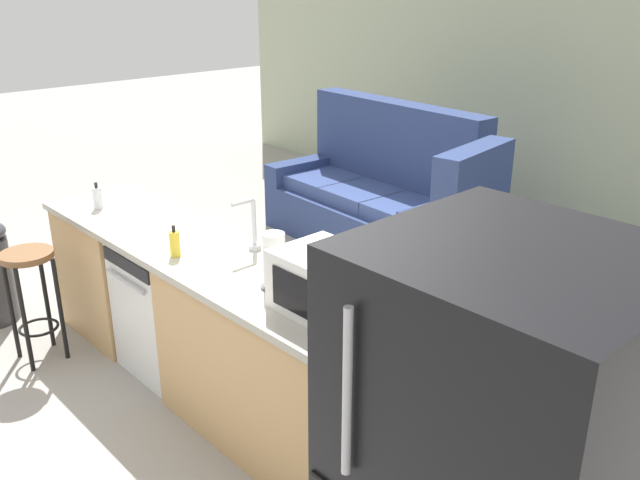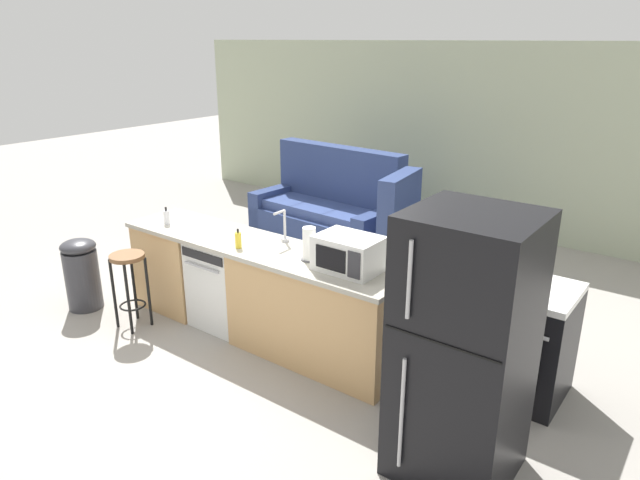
{
  "view_description": "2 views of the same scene",
  "coord_description": "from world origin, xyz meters",
  "px_view_note": "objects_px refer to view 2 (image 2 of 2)",
  "views": [
    {
      "loc": [
        3.1,
        -1.89,
        2.32
      ],
      "look_at": [
        0.47,
        0.55,
        0.91
      ],
      "focal_mm": 38.0,
      "sensor_mm": 36.0,
      "label": 1
    },
    {
      "loc": [
        3.46,
        -3.47,
        2.63
      ],
      "look_at": [
        0.74,
        0.15,
        1.02
      ],
      "focal_mm": 32.0,
      "sensor_mm": 36.0,
      "label": 2
    }
  ],
  "objects_px": {
    "trash_bin": "(82,273)",
    "microwave": "(349,253)",
    "bar_stool": "(129,275)",
    "dishwasher": "(228,283)",
    "paper_towel_roll": "(309,244)",
    "stove_range": "(518,338)",
    "dish_soap_bottle": "(167,217)",
    "refrigerator": "(464,350)",
    "armchair": "(414,248)",
    "kettle": "(510,264)",
    "couch": "(329,213)",
    "soap_bottle": "(238,240)"
  },
  "relations": [
    {
      "from": "trash_bin",
      "to": "microwave",
      "type": "bearing_deg",
      "value": 13.18
    },
    {
      "from": "bar_stool",
      "to": "microwave",
      "type": "bearing_deg",
      "value": 16.39
    },
    {
      "from": "dishwasher",
      "to": "paper_towel_roll",
      "type": "relative_size",
      "value": 2.98
    },
    {
      "from": "stove_range",
      "to": "trash_bin",
      "type": "height_order",
      "value": "stove_range"
    },
    {
      "from": "microwave",
      "to": "dish_soap_bottle",
      "type": "height_order",
      "value": "microwave"
    },
    {
      "from": "refrigerator",
      "to": "bar_stool",
      "type": "bearing_deg",
      "value": -178.96
    },
    {
      "from": "microwave",
      "to": "armchair",
      "type": "bearing_deg",
      "value": 103.4
    },
    {
      "from": "paper_towel_roll",
      "to": "bar_stool",
      "type": "distance_m",
      "value": 1.86
    },
    {
      "from": "dishwasher",
      "to": "kettle",
      "type": "xyz_separation_m",
      "value": [
        2.43,
        0.68,
        0.56
      ]
    },
    {
      "from": "stove_range",
      "to": "couch",
      "type": "bearing_deg",
      "value": 148.68
    },
    {
      "from": "paper_towel_roll",
      "to": "stove_range",
      "type": "bearing_deg",
      "value": 19.66
    },
    {
      "from": "stove_range",
      "to": "microwave",
      "type": "height_order",
      "value": "microwave"
    },
    {
      "from": "paper_towel_roll",
      "to": "kettle",
      "type": "bearing_deg",
      "value": 26.12
    },
    {
      "from": "paper_towel_roll",
      "to": "dish_soap_bottle",
      "type": "xyz_separation_m",
      "value": [
        -1.71,
        -0.08,
        -0.07
      ]
    },
    {
      "from": "dishwasher",
      "to": "paper_towel_roll",
      "type": "distance_m",
      "value": 1.18
    },
    {
      "from": "dishwasher",
      "to": "stove_range",
      "type": "height_order",
      "value": "stove_range"
    },
    {
      "from": "microwave",
      "to": "armchair",
      "type": "relative_size",
      "value": 0.42
    },
    {
      "from": "paper_towel_roll",
      "to": "dish_soap_bottle",
      "type": "relative_size",
      "value": 1.6
    },
    {
      "from": "dishwasher",
      "to": "kettle",
      "type": "height_order",
      "value": "kettle"
    },
    {
      "from": "kettle",
      "to": "bar_stool",
      "type": "bearing_deg",
      "value": -157.51
    },
    {
      "from": "dish_soap_bottle",
      "to": "trash_bin",
      "type": "distance_m",
      "value": 1.09
    },
    {
      "from": "dishwasher",
      "to": "refrigerator",
      "type": "distance_m",
      "value": 2.69
    },
    {
      "from": "trash_bin",
      "to": "kettle",
      "type": "bearing_deg",
      "value": 19.14
    },
    {
      "from": "refrigerator",
      "to": "paper_towel_roll",
      "type": "relative_size",
      "value": 6.12
    },
    {
      "from": "microwave",
      "to": "trash_bin",
      "type": "distance_m",
      "value": 2.96
    },
    {
      "from": "armchair",
      "to": "bar_stool",
      "type": "bearing_deg",
      "value": -120.16
    },
    {
      "from": "dish_soap_bottle",
      "to": "trash_bin",
      "type": "relative_size",
      "value": 0.24
    },
    {
      "from": "soap_bottle",
      "to": "bar_stool",
      "type": "distance_m",
      "value": 1.19
    },
    {
      "from": "dishwasher",
      "to": "dish_soap_bottle",
      "type": "bearing_deg",
      "value": -171.54
    },
    {
      "from": "microwave",
      "to": "soap_bottle",
      "type": "height_order",
      "value": "microwave"
    },
    {
      "from": "stove_range",
      "to": "armchair",
      "type": "relative_size",
      "value": 0.75
    },
    {
      "from": "microwave",
      "to": "refrigerator",
      "type": "bearing_deg",
      "value": -24.37
    },
    {
      "from": "dishwasher",
      "to": "kettle",
      "type": "bearing_deg",
      "value": 15.58
    },
    {
      "from": "dishwasher",
      "to": "soap_bottle",
      "type": "relative_size",
      "value": 4.77
    },
    {
      "from": "couch",
      "to": "stove_range",
      "type": "bearing_deg",
      "value": -31.32
    },
    {
      "from": "dish_soap_bottle",
      "to": "couch",
      "type": "bearing_deg",
      "value": 88.45
    },
    {
      "from": "stove_range",
      "to": "paper_towel_roll",
      "type": "bearing_deg",
      "value": -160.34
    },
    {
      "from": "dishwasher",
      "to": "soap_bottle",
      "type": "xyz_separation_m",
      "value": [
        0.34,
        -0.16,
        0.55
      ]
    },
    {
      "from": "dishwasher",
      "to": "microwave",
      "type": "distance_m",
      "value": 1.52
    },
    {
      "from": "paper_towel_roll",
      "to": "armchair",
      "type": "height_order",
      "value": "armchair"
    },
    {
      "from": "dishwasher",
      "to": "microwave",
      "type": "relative_size",
      "value": 1.68
    },
    {
      "from": "refrigerator",
      "to": "soap_bottle",
      "type": "distance_m",
      "value": 2.3
    },
    {
      "from": "bar_stool",
      "to": "couch",
      "type": "bearing_deg",
      "value": 89.12
    },
    {
      "from": "stove_range",
      "to": "refrigerator",
      "type": "xyz_separation_m",
      "value": [
        -0.0,
        -1.1,
        0.41
      ]
    },
    {
      "from": "couch",
      "to": "armchair",
      "type": "relative_size",
      "value": 1.71
    },
    {
      "from": "dishwasher",
      "to": "bar_stool",
      "type": "xyz_separation_m",
      "value": [
        -0.68,
        -0.61,
        0.11
      ]
    },
    {
      "from": "dish_soap_bottle",
      "to": "armchair",
      "type": "bearing_deg",
      "value": 54.05
    },
    {
      "from": "trash_bin",
      "to": "refrigerator",
      "type": "bearing_deg",
      "value": 1.57
    },
    {
      "from": "refrigerator",
      "to": "trash_bin",
      "type": "relative_size",
      "value": 2.33
    },
    {
      "from": "dish_soap_bottle",
      "to": "soap_bottle",
      "type": "bearing_deg",
      "value": -3.27
    }
  ]
}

